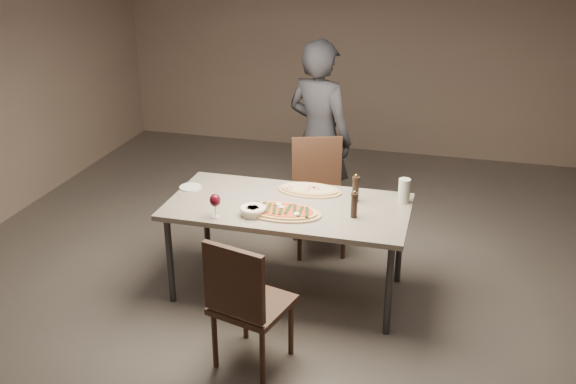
% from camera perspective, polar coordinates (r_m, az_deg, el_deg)
% --- Properties ---
extents(room, '(7.00, 7.00, 7.00)m').
position_cam_1_polar(room, '(4.56, 0.00, 6.36)').
color(room, '#56504A').
rests_on(room, ground).
extents(dining_table, '(1.80, 0.90, 0.75)m').
position_cam_1_polar(dining_table, '(4.82, 0.00, -1.72)').
color(dining_table, gray).
rests_on(dining_table, ground).
extents(zucchini_pizza, '(0.59, 0.33, 0.05)m').
position_cam_1_polar(zucchini_pizza, '(4.64, -0.61, -1.73)').
color(zucchini_pizza, tan).
rests_on(zucchini_pizza, dining_table).
extents(ham_pizza, '(0.51, 0.28, 0.04)m').
position_cam_1_polar(ham_pizza, '(5.01, 1.92, 0.20)').
color(ham_pizza, tan).
rests_on(ham_pizza, dining_table).
extents(bread_basket, '(0.19, 0.19, 0.07)m').
position_cam_1_polar(bread_basket, '(4.61, -3.15, -1.62)').
color(bread_basket, '#F2E4C4').
rests_on(bread_basket, dining_table).
extents(oil_dish, '(0.12, 0.12, 0.01)m').
position_cam_1_polar(oil_dish, '(4.56, -0.44, -2.30)').
color(oil_dish, white).
rests_on(oil_dish, dining_table).
extents(pepper_mill_left, '(0.06, 0.06, 0.22)m').
position_cam_1_polar(pepper_mill_left, '(4.83, 6.03, 0.31)').
color(pepper_mill_left, black).
rests_on(pepper_mill_left, dining_table).
extents(pepper_mill_right, '(0.05, 0.05, 0.20)m').
position_cam_1_polar(pepper_mill_right, '(4.57, 5.90, -1.14)').
color(pepper_mill_right, black).
rests_on(pepper_mill_right, dining_table).
extents(carafe, '(0.09, 0.09, 0.19)m').
position_cam_1_polar(carafe, '(4.87, 10.28, 0.11)').
color(carafe, silver).
rests_on(carafe, dining_table).
extents(wine_glass, '(0.08, 0.08, 0.18)m').
position_cam_1_polar(wine_glass, '(4.57, -6.50, -0.80)').
color(wine_glass, silver).
rests_on(wine_glass, dining_table).
extents(side_plate, '(0.17, 0.17, 0.01)m').
position_cam_1_polar(side_plate, '(5.14, -8.67, 0.43)').
color(side_plate, white).
rests_on(side_plate, dining_table).
extents(chair_near, '(0.54, 0.54, 0.94)m').
position_cam_1_polar(chair_near, '(4.08, -3.86, -9.47)').
color(chair_near, '#3A2418').
rests_on(chair_near, ground).
extents(chair_far, '(0.59, 0.59, 0.98)m').
position_cam_1_polar(chair_far, '(5.60, 2.68, 0.34)').
color(chair_far, '#3A2418').
rests_on(chair_far, ground).
extents(diner, '(0.77, 0.65, 1.78)m').
position_cam_1_polar(diner, '(5.81, 2.80, 4.81)').
color(diner, black).
rests_on(diner, ground).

